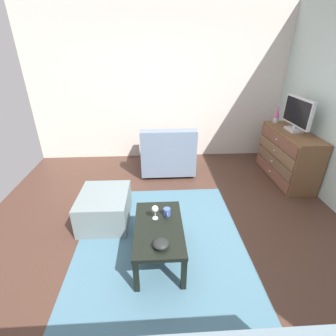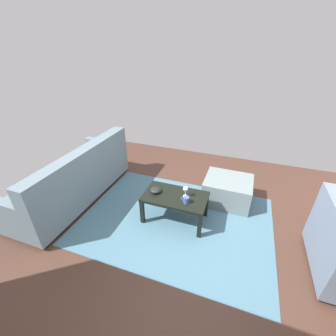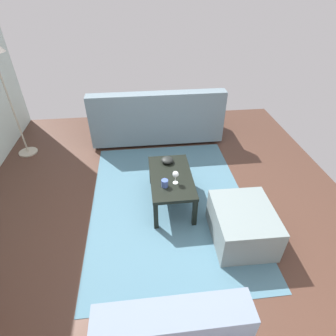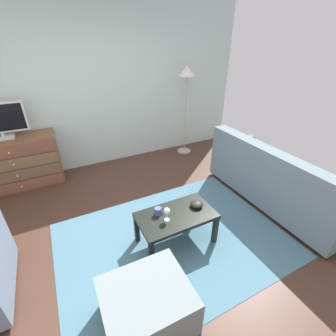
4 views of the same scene
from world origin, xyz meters
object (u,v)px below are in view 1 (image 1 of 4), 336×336
(dresser, at_px, (287,156))
(coffee_table, at_px, (159,231))
(armchair, at_px, (168,153))
(mug, at_px, (167,212))
(wine_glass, at_px, (155,209))
(lava_lamp, at_px, (277,114))
(tv, at_px, (297,114))
(bowl_decorative, at_px, (161,244))
(ottoman, at_px, (105,208))

(dresser, height_order, coffee_table, dresser)
(armchair, bearing_deg, mug, -3.40)
(wine_glass, bearing_deg, lava_lamp, 133.24)
(tv, xyz_separation_m, bowl_decorative, (1.95, -2.17, -0.66))
(tv, distance_m, bowl_decorative, 2.99)
(tv, bearing_deg, mug, -54.37)
(dresser, bearing_deg, coffee_table, -52.96)
(lava_lamp, distance_m, ottoman, 3.27)
(wine_glass, height_order, armchair, armchair)
(tv, xyz_separation_m, lava_lamp, (-0.48, -0.07, -0.13))
(lava_lamp, bearing_deg, wine_glass, -46.76)
(bowl_decorative, relative_size, ottoman, 0.21)
(wine_glass, height_order, bowl_decorative, wine_glass)
(ottoman, bearing_deg, mug, 58.75)
(mug, height_order, armchair, armchair)
(dresser, height_order, tv, tv)
(bowl_decorative, bearing_deg, tv, 131.97)
(coffee_table, bearing_deg, ottoman, -133.56)
(wine_glass, height_order, ottoman, wine_glass)
(lava_lamp, distance_m, mug, 2.88)
(ottoman, bearing_deg, wine_glass, 51.50)
(tv, xyz_separation_m, coffee_table, (1.67, -2.19, -0.75))
(bowl_decorative, distance_m, armchair, 2.29)
(wine_glass, relative_size, mug, 1.38)
(dresser, distance_m, wine_glass, 2.66)
(coffee_table, relative_size, bowl_decorative, 5.76)
(bowl_decorative, bearing_deg, coffee_table, -177.10)
(dresser, relative_size, bowl_decorative, 8.36)
(bowl_decorative, bearing_deg, wine_glass, -173.47)
(dresser, xyz_separation_m, armchair, (-0.37, -1.96, -0.07))
(dresser, distance_m, bowl_decorative, 2.87)
(mug, xyz_separation_m, armchair, (-1.83, 0.11, -0.10))
(mug, bearing_deg, wine_glass, -70.59)
(dresser, relative_size, ottoman, 1.78)
(dresser, height_order, wine_glass, dresser)
(lava_lamp, xyz_separation_m, armchair, (0.15, -1.92, -0.62))
(dresser, distance_m, tv, 0.69)
(mug, height_order, bowl_decorative, mug)
(tv, height_order, armchair, tv)
(wine_glass, xyz_separation_m, ottoman, (-0.51, -0.64, -0.32))
(coffee_table, height_order, ottoman, coffee_table)
(tv, bearing_deg, coffee_table, -52.54)
(coffee_table, xyz_separation_m, armchair, (-2.00, 0.20, -0.00))
(bowl_decorative, bearing_deg, mug, 170.14)
(ottoman, bearing_deg, bowl_decorative, 36.78)
(tv, height_order, bowl_decorative, tv)
(dresser, bearing_deg, wine_glass, -55.63)
(tv, bearing_deg, armchair, -99.43)
(lava_lamp, distance_m, bowl_decorative, 3.26)
(tv, relative_size, ottoman, 1.03)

